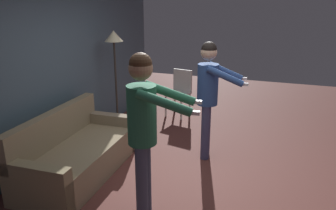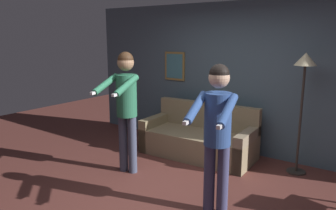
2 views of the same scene
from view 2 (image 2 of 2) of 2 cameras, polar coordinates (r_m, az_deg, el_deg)
The scene contains 6 objects.
ground_plane at distance 4.39m, azimuth -0.08°, elevation -15.54°, with size 12.00×12.00×0.00m, color brown.
back_wall_assembly at distance 5.81m, azimuth 12.30°, elevation 4.55°, with size 6.40×0.09×2.60m.
couch at distance 5.68m, azimuth 5.39°, elevation -6.01°, with size 1.94×0.94×0.87m.
torchiere_lamp at distance 5.06m, azimuth 22.64°, elevation 4.77°, with size 0.31×0.31×1.80m.
person_standing_left at distance 4.79m, azimuth -7.36°, elevation 0.87°, with size 0.52×0.77×1.81m.
person_standing_right at distance 3.65m, azimuth 8.56°, elevation -3.59°, with size 0.51×0.73×1.74m.
Camera 2 is at (2.28, -3.15, 2.04)m, focal length 35.00 mm.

